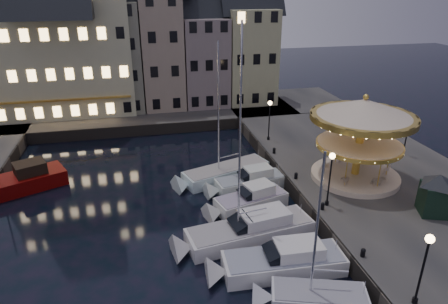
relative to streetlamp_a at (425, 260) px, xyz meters
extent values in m
plane|color=black|center=(-7.20, 9.00, -4.02)|extent=(160.00, 160.00, 0.00)
cube|color=#474442|center=(6.80, 15.00, -3.37)|extent=(16.00, 56.00, 1.30)
cube|color=#474442|center=(-15.20, 37.00, -3.37)|extent=(44.00, 12.00, 1.30)
cube|color=#47423A|center=(-1.20, 15.00, -3.37)|extent=(0.15, 44.00, 1.30)
cube|color=#47423A|center=(-13.20, 31.00, -3.37)|extent=(48.00, 0.15, 1.30)
cylinder|color=black|center=(0.00, 0.00, -2.57)|extent=(0.28, 0.28, 0.30)
cylinder|color=black|center=(0.00, 0.00, -0.82)|extent=(0.12, 0.12, 3.80)
sphere|color=#FFD18C|center=(0.00, 0.00, 1.23)|extent=(0.44, 0.44, 0.44)
cylinder|color=black|center=(0.00, 10.00, -2.57)|extent=(0.28, 0.28, 0.30)
cylinder|color=black|center=(0.00, 10.00, -0.82)|extent=(0.12, 0.12, 3.80)
sphere|color=#FFD18C|center=(0.00, 10.00, 1.23)|extent=(0.44, 0.44, 0.44)
cylinder|color=black|center=(0.00, 23.50, -2.57)|extent=(0.28, 0.28, 0.30)
cylinder|color=black|center=(0.00, 23.50, -0.82)|extent=(0.12, 0.12, 3.80)
sphere|color=#FFD18C|center=(0.00, 23.50, 1.23)|extent=(0.44, 0.44, 0.44)
cylinder|color=black|center=(11.30, 17.00, -2.57)|extent=(0.28, 0.28, 0.30)
cylinder|color=black|center=(11.30, 17.00, -0.82)|extent=(0.12, 0.12, 3.80)
sphere|color=#FFD18C|center=(11.30, 17.00, 1.23)|extent=(0.44, 0.44, 0.44)
cylinder|color=black|center=(-0.60, 4.00, -2.52)|extent=(0.28, 0.28, 0.40)
sphere|color=black|center=(-0.60, 4.00, -2.30)|extent=(0.30, 0.30, 0.30)
cylinder|color=black|center=(-0.60, 9.50, -2.52)|extent=(0.28, 0.28, 0.40)
sphere|color=black|center=(-0.60, 9.50, -2.30)|extent=(0.30, 0.30, 0.30)
cylinder|color=black|center=(-0.60, 14.50, -2.52)|extent=(0.28, 0.28, 0.40)
sphere|color=black|center=(-0.60, 14.50, -2.30)|extent=(0.30, 0.30, 0.30)
cylinder|color=black|center=(-0.60, 20.00, -2.52)|extent=(0.28, 0.28, 0.40)
sphere|color=black|center=(-0.60, 20.00, -2.30)|extent=(0.30, 0.30, 0.30)
cube|color=gray|center=(-26.70, 39.00, 2.78)|extent=(5.00, 8.00, 11.00)
cube|color=#A7A586|center=(-21.25, 39.00, 3.28)|extent=(5.60, 8.00, 12.00)
cube|color=gray|center=(-15.20, 39.00, 3.78)|extent=(6.20, 8.00, 13.00)
cube|color=gray|center=(-9.45, 39.00, 4.28)|extent=(5.00, 8.00, 14.00)
cube|color=gray|center=(-4.00, 39.00, 2.78)|extent=(5.60, 8.00, 11.00)
cube|color=tan|center=(2.05, 39.00, 3.28)|extent=(6.20, 8.00, 12.00)
cube|color=beige|center=(-21.20, 39.00, 4.78)|extent=(16.00, 9.00, 15.00)
cube|color=silver|center=(-4.27, 2.03, -3.57)|extent=(5.48, 3.44, 1.30)
cube|color=gray|center=(-4.27, 2.03, -2.90)|extent=(5.18, 3.21, 0.10)
cylinder|color=silver|center=(-4.76, 2.19, 1.56)|extent=(0.14, 0.14, 8.96)
cube|color=silver|center=(-5.09, 5.28, -3.57)|extent=(7.53, 2.83, 1.30)
cube|color=gray|center=(-5.09, 5.28, -2.90)|extent=(7.15, 2.61, 0.10)
cube|color=silver|center=(-4.20, 5.24, -2.47)|extent=(2.91, 1.99, 0.80)
cube|color=black|center=(-5.69, 5.31, -2.57)|extent=(1.32, 1.79, 0.97)
cube|color=silver|center=(-6.17, 8.94, -3.57)|extent=(9.11, 3.88, 1.30)
cube|color=gray|center=(-6.17, 8.94, -2.90)|extent=(8.64, 3.61, 0.10)
cube|color=silver|center=(-5.12, 9.10, -2.47)|extent=(3.60, 2.43, 0.80)
cube|color=black|center=(-6.86, 8.84, -2.57)|extent=(1.69, 2.01, 1.06)
cylinder|color=silver|center=(-7.04, 8.81, 3.02)|extent=(0.14, 0.14, 11.87)
cube|color=silver|center=(-4.95, 12.88, -3.57)|extent=(6.02, 3.58, 1.30)
cube|color=#92869D|center=(-4.95, 12.88, -2.90)|extent=(5.70, 3.34, 0.10)
cube|color=silver|center=(-4.29, 13.06, -2.47)|extent=(2.50, 2.13, 0.80)
cube|color=black|center=(-5.38, 12.76, -2.57)|extent=(1.37, 1.73, 0.86)
cube|color=silver|center=(-4.15, 15.87, -3.57)|extent=(6.18, 2.87, 1.30)
cube|color=gray|center=(-4.15, 15.87, -2.90)|extent=(5.86, 2.66, 0.10)
cube|color=silver|center=(-3.45, 15.98, -2.47)|extent=(2.46, 1.81, 0.80)
cube|color=black|center=(-4.62, 15.80, -2.57)|extent=(1.24, 1.53, 0.88)
cube|color=silver|center=(-5.68, 18.39, -3.57)|extent=(8.30, 4.79, 1.30)
cube|color=gray|center=(-5.68, 18.39, -2.90)|extent=(7.86, 4.48, 0.10)
cylinder|color=silver|center=(-6.43, 18.13, 2.45)|extent=(0.14, 0.14, 10.73)
cube|color=#640503|center=(-23.83, 19.86, -3.47)|extent=(8.70, 6.04, 1.50)
cube|color=black|center=(-22.46, 20.48, -2.27)|extent=(3.03, 2.81, 1.10)
cylinder|color=beige|center=(4.23, 13.51, -2.49)|extent=(7.17, 7.17, 0.45)
cylinder|color=gold|center=(4.23, 13.51, 0.51)|extent=(0.63, 0.63, 5.56)
cylinder|color=beige|center=(4.23, 13.51, 0.42)|extent=(6.63, 6.63, 0.16)
cylinder|color=gold|center=(4.23, 13.51, 0.26)|extent=(6.89, 6.89, 0.31)
cone|color=beige|center=(4.23, 13.51, 3.38)|extent=(8.25, 8.25, 1.43)
cylinder|color=gold|center=(4.23, 13.51, 2.62)|extent=(8.25, 8.25, 0.45)
sphere|color=gold|center=(4.23, 13.51, 4.28)|extent=(0.45, 0.45, 0.45)
imported|color=beige|center=(6.63, 14.25, -1.82)|extent=(1.50, 1.08, 0.90)
cube|color=black|center=(6.79, 7.31, -1.61)|extent=(2.39, 2.39, 2.22)
pyramid|color=black|center=(6.79, 7.31, 0.33)|extent=(2.96, 2.96, 0.83)
camera|label=1|loc=(-13.00, -13.21, 12.50)|focal=32.00mm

